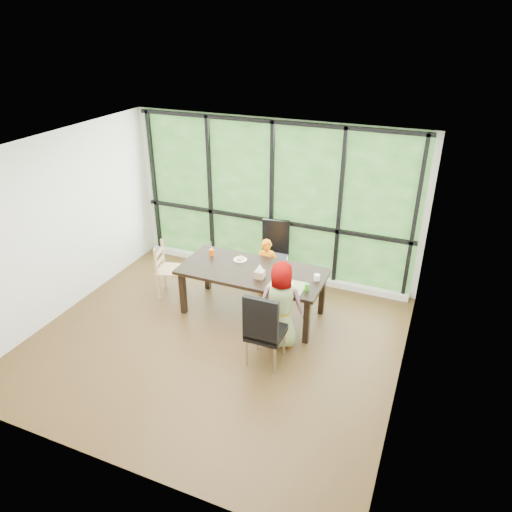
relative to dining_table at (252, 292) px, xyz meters
name	(u,v)px	position (x,y,z in m)	size (l,w,h in m)	color
ground	(215,341)	(-0.21, -0.87, -0.38)	(5.00, 5.00, 0.00)	black
back_wall	(273,200)	(-0.21, 1.38, 0.98)	(5.00, 5.00, 0.00)	silver
foliage_backdrop	(272,200)	(-0.21, 1.36, 0.98)	(4.80, 0.02, 2.65)	#204619
window_mullions	(271,201)	(-0.21, 1.32, 0.98)	(4.80, 0.06, 2.65)	black
window_sill	(270,271)	(-0.21, 1.28, -0.33)	(4.80, 0.12, 0.10)	silver
dining_table	(252,292)	(0.00, 0.00, 0.00)	(2.16, 0.99, 0.75)	black
chair_window_leather	(274,254)	(-0.04, 1.00, 0.17)	(0.46, 0.46, 1.08)	black
chair_interior_leather	(266,327)	(0.61, -0.99, 0.17)	(0.46, 0.46, 1.08)	black
chair_end_beech	(171,270)	(-1.43, 0.01, 0.08)	(0.42, 0.40, 0.90)	tan
child_toddler	(267,268)	(0.00, 0.60, 0.11)	(0.36, 0.23, 0.98)	orange
child_older	(280,305)	(0.64, -0.56, 0.26)	(0.62, 0.40, 1.26)	gray
placemat	(287,286)	(0.62, -0.24, 0.38)	(0.50, 0.37, 0.01)	tan
plate_far	(240,260)	(-0.30, 0.22, 0.38)	(0.21, 0.21, 0.01)	white
plate_near	(284,284)	(0.58, -0.23, 0.38)	(0.27, 0.27, 0.02)	white
orange_cup	(212,252)	(-0.78, 0.19, 0.43)	(0.07, 0.07, 0.11)	#FF5200
green_cup	(307,287)	(0.91, -0.25, 0.43)	(0.07, 0.07, 0.10)	green
white_mug	(317,277)	(0.96, 0.07, 0.42)	(0.09, 0.09, 0.09)	white
tissue_box	(260,274)	(0.19, -0.17, 0.43)	(0.13, 0.13, 0.11)	tan
crepe_rolls_far	(240,258)	(-0.30, 0.22, 0.41)	(0.10, 0.12, 0.04)	tan
crepe_rolls_near	(284,283)	(0.58, -0.23, 0.41)	(0.05, 0.12, 0.04)	tan
straw_white	(211,247)	(-0.78, 0.19, 0.52)	(0.01, 0.01, 0.20)	white
straw_pink	(307,281)	(0.91, -0.25, 0.52)	(0.01, 0.01, 0.20)	pink
tissue	(260,267)	(0.19, -0.17, 0.54)	(0.12, 0.12, 0.11)	white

